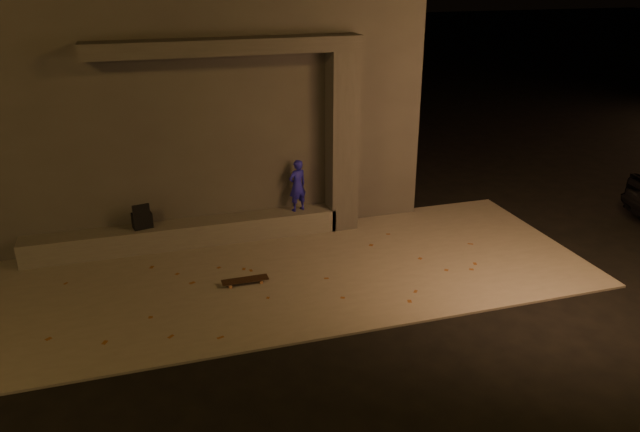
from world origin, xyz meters
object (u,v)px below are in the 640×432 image
object	(u,v)px
column	(342,142)
skateboard	(245,280)
skateboarder	(297,185)
backpack	(142,219)

from	to	relation	value
column	skateboard	xyz separation A→B (m)	(-2.41, -1.97, -1.73)
skateboarder	skateboard	bearing A→B (deg)	34.81
skateboarder	skateboard	world-z (taller)	skateboarder
column	skateboarder	xyz separation A→B (m)	(-0.93, 0.00, -0.82)
column	skateboarder	bearing A→B (deg)	180.00
skateboarder	backpack	distance (m)	3.07
backpack	skateboard	world-z (taller)	backpack
skateboarder	backpack	bearing A→B (deg)	-18.21
backpack	skateboard	distance (m)	2.58
column	backpack	world-z (taller)	column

